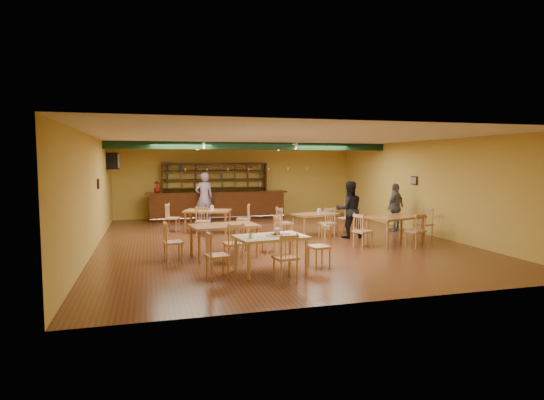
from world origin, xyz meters
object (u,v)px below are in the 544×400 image
object	(u,v)px
dining_table_d	(395,230)
dining_table_a	(208,221)
bar_counter	(218,206)
dining_table_b	(315,224)
near_table	(271,254)
patron_right_a	(349,210)
dining_table_c	(224,241)
patron_bar	(204,198)

from	to	relation	value
dining_table_d	dining_table_a	bearing A→B (deg)	128.22
dining_table_d	bar_counter	bearing A→B (deg)	105.45
dining_table_b	near_table	world-z (taller)	near_table
dining_table_b	patron_right_a	size ratio (longest dim) A/B	0.78
near_table	dining_table_b	bearing A→B (deg)	49.94
near_table	bar_counter	bearing A→B (deg)	80.40
dining_table_c	patron_right_a	xyz separation A→B (m)	(4.14, 1.73, 0.47)
patron_bar	dining_table_c	bearing A→B (deg)	76.20
dining_table_a	dining_table_d	distance (m)	5.98
dining_table_b	dining_table_d	bearing A→B (deg)	-62.66
bar_counter	dining_table_d	xyz separation A→B (m)	(4.11, -6.53, -0.17)
near_table	patron_right_a	size ratio (longest dim) A/B	0.84
dining_table_d	near_table	world-z (taller)	dining_table_d
dining_table_a	dining_table_b	bearing A→B (deg)	-3.76
dining_table_a	dining_table_b	world-z (taller)	dining_table_a
dining_table_b	dining_table_c	xyz separation A→B (m)	(-3.34, -2.53, 0.06)
dining_table_b	patron_bar	xyz separation A→B (m)	(-3.08, 3.68, 0.62)
dining_table_a	dining_table_b	xyz separation A→B (m)	(3.24, -1.41, -0.03)
dining_table_c	patron_bar	distance (m)	6.24
dining_table_b	bar_counter	bearing A→B (deg)	106.69
dining_table_b	dining_table_d	distance (m)	2.61
patron_right_a	dining_table_c	bearing A→B (deg)	30.12
bar_counter	near_table	bearing A→B (deg)	-91.15
bar_counter	patron_bar	xyz separation A→B (m)	(-0.63, -0.83, 0.40)
dining_table_d	dining_table_c	bearing A→B (deg)	169.05
dining_table_d	patron_right_a	distance (m)	1.57
dining_table_b	dining_table_a	bearing A→B (deg)	144.60
bar_counter	dining_table_c	xyz separation A→B (m)	(-0.88, -7.03, -0.17)
dining_table_b	dining_table_c	world-z (taller)	dining_table_c
near_table	patron_bar	bearing A→B (deg)	84.81
dining_table_a	dining_table_c	size ratio (longest dim) A/B	0.92
bar_counter	dining_table_c	size ratio (longest dim) A/B	3.50
patron_right_a	patron_bar	bearing A→B (deg)	-41.64
near_table	dining_table_d	bearing A→B (deg)	19.23
dining_table_a	near_table	size ratio (longest dim) A/B	1.02
bar_counter	patron_right_a	bearing A→B (deg)	-58.49
dining_table_b	patron_right_a	world-z (taller)	patron_right_a
dining_table_a	dining_table_b	distance (m)	3.53
dining_table_a	patron_right_a	distance (m)	4.63
near_table	patron_bar	xyz separation A→B (m)	(-0.45, 7.95, 0.57)
dining_table_a	patron_bar	size ratio (longest dim) A/B	0.77
dining_table_c	patron_bar	xyz separation A→B (m)	(0.25, 6.21, 0.56)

